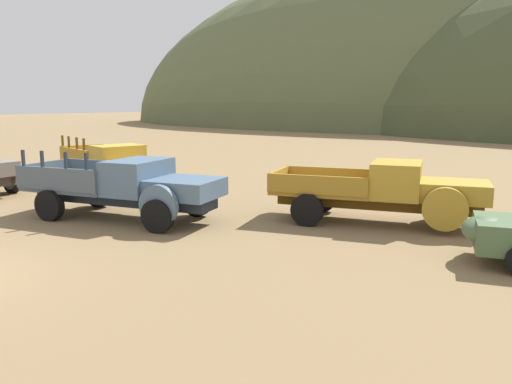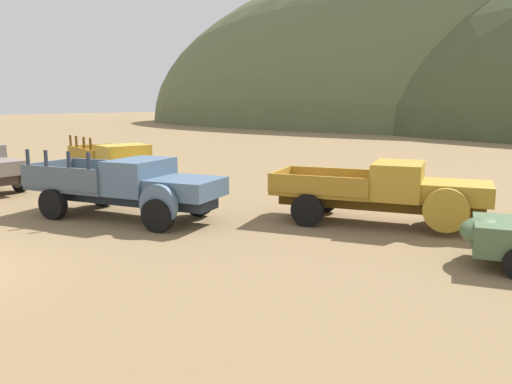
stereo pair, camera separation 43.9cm
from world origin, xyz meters
The scene contains 4 objects.
hill_center centered at (-11.87, 77.42, 0.00)m, with size 115.51×52.13×53.28m, color #56603D.
truck_faded_yellow centered at (-5.28, 9.94, 1.00)m, with size 6.79×3.72×2.16m.
truck_chalk_blue centered at (-0.52, 6.57, 1.01)m, with size 6.72×3.53×2.16m.
truck_mustard centered at (6.26, 10.46, 1.01)m, with size 6.53×3.54×1.89m.
Camera 2 is at (11.55, -3.81, 3.59)m, focal length 35.32 mm.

